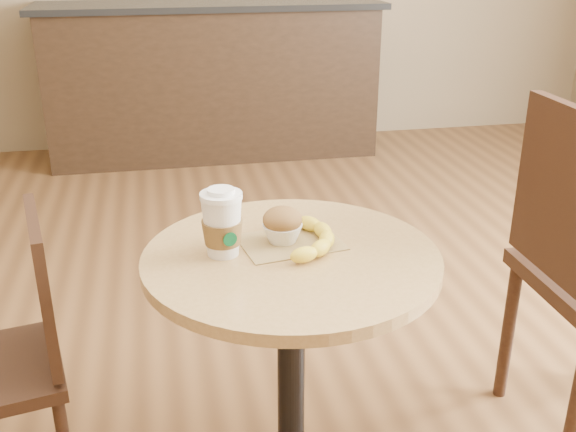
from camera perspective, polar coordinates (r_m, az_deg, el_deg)
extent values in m
cylinder|color=black|center=(1.80, 0.26, -14.02)|extent=(0.07, 0.07, 0.72)
cylinder|color=#AD874F|center=(1.61, 0.28, -3.67)|extent=(0.71, 0.71, 0.03)
cylinder|color=#311C11|center=(2.18, -19.07, -13.70)|extent=(0.03, 0.03, 0.40)
cube|color=#311C11|center=(1.83, -20.05, -5.50)|extent=(0.09, 0.34, 0.38)
cylinder|color=#311C11|center=(2.35, 18.16, -9.08)|extent=(0.04, 0.04, 0.51)
cube|color=#311C11|center=(1.96, 22.38, 1.64)|extent=(0.04, 0.43, 0.48)
cube|color=black|center=(4.78, -6.34, 11.08)|extent=(2.20, 0.60, 1.00)
cube|color=black|center=(4.70, -6.63, 17.30)|extent=(2.30, 0.65, 0.04)
cube|color=olive|center=(1.65, 0.20, -2.22)|extent=(0.27, 0.22, 0.00)
cylinder|color=white|center=(1.55, -5.70, 1.72)|extent=(0.10, 0.10, 0.01)
cylinder|color=white|center=(1.54, -5.71, 2.12)|extent=(0.06, 0.06, 0.01)
cylinder|color=#074F25|center=(1.54, -4.92, -1.99)|extent=(0.03, 0.01, 0.03)
ellipsoid|color=brown|center=(1.63, -0.48, -0.30)|extent=(0.10, 0.10, 0.06)
ellipsoid|color=beige|center=(1.63, -0.48, 0.34)|extent=(0.04, 0.04, 0.02)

